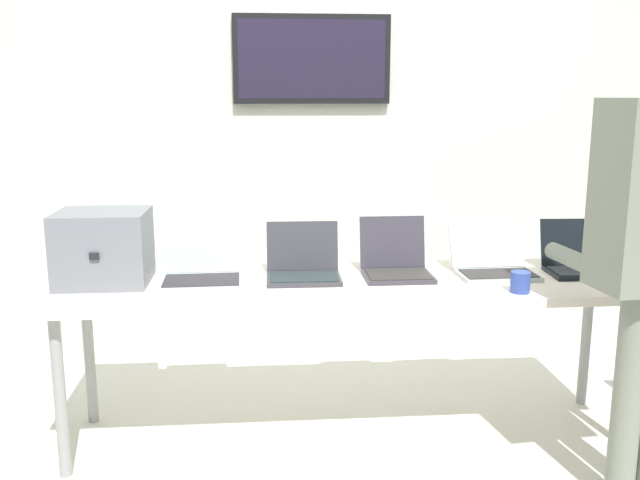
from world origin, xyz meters
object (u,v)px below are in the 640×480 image
at_px(laptop_station_4, 580,261).
at_px(laptop_station_3, 493,263).
at_px(laptop_station_2, 396,263).
at_px(workbench, 352,292).
at_px(laptop_station_1, 303,266).
at_px(coffee_mug, 520,282).
at_px(laptop_station_0, 202,267).
at_px(equipment_box, 104,247).

bearing_deg(laptop_station_4, laptop_station_3, -179.93).
bearing_deg(laptop_station_3, laptop_station_2, 177.90).
bearing_deg(laptop_station_2, laptop_station_3, -2.10).
height_order(workbench, laptop_station_4, laptop_station_4).
xyz_separation_m(workbench, laptop_station_1, (-0.21, 0.06, 0.11)).
bearing_deg(workbench, coffee_mug, -20.19).
bearing_deg(laptop_station_1, laptop_station_0, -179.96).
xyz_separation_m(laptop_station_0, laptop_station_1, (0.45, 0.00, -0.01)).
distance_m(laptop_station_1, laptop_station_3, 0.88).
bearing_deg(laptop_station_0, coffee_mug, -12.99).
relative_size(equipment_box, coffee_mug, 4.37).
bearing_deg(laptop_station_0, laptop_station_2, 0.99).
relative_size(workbench, laptop_station_0, 7.34).
xyz_separation_m(workbench, coffee_mug, (0.68, -0.25, 0.10)).
bearing_deg(laptop_station_0, laptop_station_4, -0.03).
bearing_deg(laptop_station_4, workbench, -176.82).
xyz_separation_m(equipment_box, laptop_station_0, (0.42, 0.01, -0.10)).
height_order(equipment_box, laptop_station_3, equipment_box).
xyz_separation_m(workbench, laptop_station_4, (1.08, 0.06, 0.11)).
distance_m(equipment_box, coffee_mug, 1.80).
height_order(laptop_station_3, laptop_station_4, laptop_station_4).
distance_m(laptop_station_0, laptop_station_4, 1.75).
distance_m(workbench, laptop_station_0, 0.68).
bearing_deg(laptop_station_4, laptop_station_0, 179.97).
xyz_separation_m(laptop_station_0, coffee_mug, (1.35, -0.31, -0.02)).
xyz_separation_m(laptop_station_3, laptop_station_4, (0.42, 0.00, 0.00)).
relative_size(workbench, coffee_mug, 30.04).
bearing_deg(coffee_mug, equipment_box, 170.27).
xyz_separation_m(equipment_box, laptop_station_1, (0.88, 0.01, -0.10)).
bearing_deg(workbench, laptop_station_1, 164.12).
bearing_deg(equipment_box, laptop_station_4, 0.16).
xyz_separation_m(equipment_box, coffee_mug, (1.77, -0.30, -0.12)).
bearing_deg(equipment_box, laptop_station_1, 0.47).
bearing_deg(laptop_station_3, workbench, -174.89).
distance_m(workbench, laptop_station_1, 0.25).
bearing_deg(equipment_box, laptop_station_0, 0.93).
bearing_deg(laptop_station_0, equipment_box, -179.07).
xyz_separation_m(equipment_box, laptop_station_2, (1.30, 0.02, -0.10)).
distance_m(workbench, laptop_station_2, 0.25).
relative_size(equipment_box, laptop_station_0, 1.07).
bearing_deg(laptop_station_4, equipment_box, -179.84).
relative_size(laptop_station_2, laptop_station_3, 0.85).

